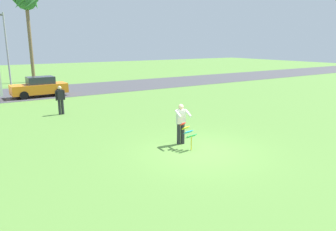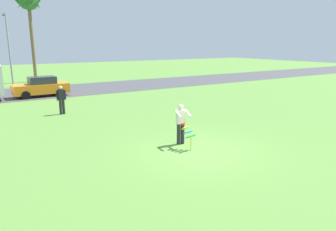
{
  "view_description": "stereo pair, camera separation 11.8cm",
  "coord_description": "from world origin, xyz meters",
  "px_view_note": "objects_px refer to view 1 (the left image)",
  "views": [
    {
      "loc": [
        -7.47,
        -9.19,
        4.21
      ],
      "look_at": [
        -0.09,
        2.22,
        1.05
      ],
      "focal_mm": 33.32,
      "sensor_mm": 36.0,
      "label": 1
    },
    {
      "loc": [
        -7.37,
        -9.25,
        4.21
      ],
      "look_at": [
        -0.09,
        2.22,
        1.05
      ],
      "focal_mm": 33.32,
      "sensor_mm": 36.0,
      "label": 2
    }
  ],
  "objects_px": {
    "palm_tree_right_near": "(27,4)",
    "streetlight_pole": "(6,45)",
    "kite_held": "(188,133)",
    "person_kite_flyer": "(181,122)",
    "parked_car_orange": "(40,87)",
    "person_walker_near": "(60,99)"
  },
  "relations": [
    {
      "from": "palm_tree_right_near",
      "to": "streetlight_pole",
      "type": "relative_size",
      "value": 1.39
    },
    {
      "from": "kite_held",
      "to": "streetlight_pole",
      "type": "bearing_deg",
      "value": 98.69
    },
    {
      "from": "person_kite_flyer",
      "to": "parked_car_orange",
      "type": "bearing_deg",
      "value": 98.95
    },
    {
      "from": "person_kite_flyer",
      "to": "palm_tree_right_near",
      "type": "height_order",
      "value": "palm_tree_right_near"
    },
    {
      "from": "person_walker_near",
      "to": "person_kite_flyer",
      "type": "bearing_deg",
      "value": -71.95
    },
    {
      "from": "parked_car_orange",
      "to": "palm_tree_right_near",
      "type": "height_order",
      "value": "palm_tree_right_near"
    },
    {
      "from": "kite_held",
      "to": "palm_tree_right_near",
      "type": "relative_size",
      "value": 0.11
    },
    {
      "from": "person_kite_flyer",
      "to": "kite_held",
      "type": "distance_m",
      "value": 0.77
    },
    {
      "from": "kite_held",
      "to": "person_kite_flyer",
      "type": "bearing_deg",
      "value": 78.94
    },
    {
      "from": "parked_car_orange",
      "to": "palm_tree_right_near",
      "type": "relative_size",
      "value": 0.44
    },
    {
      "from": "palm_tree_right_near",
      "to": "person_kite_flyer",
      "type": "bearing_deg",
      "value": -87.66
    },
    {
      "from": "kite_held",
      "to": "parked_car_orange",
      "type": "distance_m",
      "value": 16.99
    },
    {
      "from": "person_walker_near",
      "to": "streetlight_pole",
      "type": "bearing_deg",
      "value": 93.96
    },
    {
      "from": "kite_held",
      "to": "person_walker_near",
      "type": "xyz_separation_m",
      "value": [
        -2.66,
        9.3,
        0.23
      ]
    },
    {
      "from": "person_kite_flyer",
      "to": "parked_car_orange",
      "type": "distance_m",
      "value": 16.31
    },
    {
      "from": "parked_car_orange",
      "to": "person_walker_near",
      "type": "distance_m",
      "value": 7.53
    },
    {
      "from": "person_kite_flyer",
      "to": "kite_held",
      "type": "bearing_deg",
      "value": -101.06
    },
    {
      "from": "palm_tree_right_near",
      "to": "streetlight_pole",
      "type": "height_order",
      "value": "palm_tree_right_near"
    },
    {
      "from": "kite_held",
      "to": "streetlight_pole",
      "type": "distance_m",
      "value": 24.56
    },
    {
      "from": "kite_held",
      "to": "person_walker_near",
      "type": "relative_size",
      "value": 0.61
    },
    {
      "from": "person_kite_flyer",
      "to": "kite_held",
      "type": "xyz_separation_m",
      "value": [
        -0.14,
        -0.72,
        -0.25
      ]
    },
    {
      "from": "kite_held",
      "to": "parked_car_orange",
      "type": "height_order",
      "value": "parked_car_orange"
    }
  ]
}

